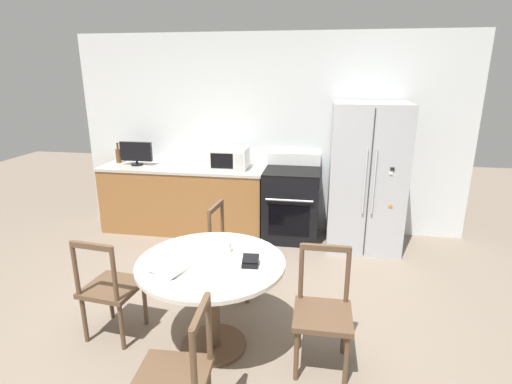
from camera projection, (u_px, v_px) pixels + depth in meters
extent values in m
plane|color=gray|center=(223.00, 344.00, 3.24)|extent=(14.00, 14.00, 0.00)
cube|color=silver|center=(269.00, 135.00, 5.36)|extent=(5.20, 0.10, 2.60)
cube|color=#936033|center=(184.00, 200.00, 5.45)|extent=(2.19, 0.62, 0.86)
cube|color=#B7B2A8|center=(183.00, 168.00, 5.32)|extent=(2.21, 0.64, 0.03)
cube|color=#B2B5BA|center=(366.00, 177.00, 4.85)|extent=(0.87, 0.77, 1.78)
cube|color=#333333|center=(369.00, 185.00, 4.49)|extent=(0.01, 0.01, 1.71)
cylinder|color=silver|center=(365.00, 182.00, 4.47)|extent=(0.02, 0.02, 0.75)
cylinder|color=silver|center=(374.00, 182.00, 4.45)|extent=(0.02, 0.02, 0.75)
cube|color=black|center=(392.00, 169.00, 4.39)|extent=(0.05, 0.01, 0.04)
cube|color=orange|center=(390.00, 206.00, 4.51)|extent=(0.04, 0.01, 0.03)
cube|color=white|center=(391.00, 173.00, 4.41)|extent=(0.04, 0.01, 0.03)
cube|color=black|center=(291.00, 205.00, 5.19)|extent=(0.70, 0.64, 0.90)
cube|color=black|center=(289.00, 221.00, 4.91)|extent=(0.50, 0.01, 0.40)
cylinder|color=silver|center=(289.00, 200.00, 4.80)|extent=(0.57, 0.02, 0.02)
cube|color=black|center=(292.00, 171.00, 5.05)|extent=(0.70, 0.64, 0.02)
cube|color=white|center=(294.00, 159.00, 5.30)|extent=(0.70, 0.06, 0.16)
cube|color=white|center=(228.00, 158.00, 5.18)|extent=(0.50, 0.35, 0.27)
cube|color=black|center=(222.00, 161.00, 5.02)|extent=(0.29, 0.01, 0.19)
cube|color=silver|center=(239.00, 162.00, 4.98)|extent=(0.10, 0.01, 0.20)
cylinder|color=black|center=(137.00, 164.00, 5.40)|extent=(0.16, 0.16, 0.02)
cylinder|color=black|center=(137.00, 162.00, 5.39)|extent=(0.03, 0.03, 0.04)
cube|color=black|center=(136.00, 151.00, 5.35)|extent=(0.44, 0.05, 0.26)
cylinder|color=brown|center=(118.00, 156.00, 5.52)|extent=(0.07, 0.07, 0.19)
cylinder|color=brown|center=(117.00, 146.00, 5.48)|extent=(0.03, 0.03, 0.07)
cylinder|color=#262626|center=(117.00, 143.00, 5.47)|extent=(0.03, 0.03, 0.01)
cylinder|color=beige|center=(211.00, 263.00, 3.01)|extent=(1.12, 1.12, 0.03)
cylinder|color=brown|center=(213.00, 305.00, 3.11)|extent=(0.11, 0.11, 0.70)
cylinder|color=brown|center=(214.00, 344.00, 3.22)|extent=(0.52, 0.52, 0.03)
cube|color=brown|center=(113.00, 287.00, 3.26)|extent=(0.46, 0.46, 0.04)
cylinder|color=brown|center=(110.00, 297.00, 3.53)|extent=(0.04, 0.04, 0.41)
cylinder|color=brown|center=(145.00, 303.00, 3.44)|extent=(0.04, 0.04, 0.41)
cylinder|color=brown|center=(84.00, 319.00, 3.22)|extent=(0.04, 0.04, 0.41)
cylinder|color=brown|center=(122.00, 327.00, 3.13)|extent=(0.04, 0.04, 0.41)
cylinder|color=brown|center=(75.00, 268.00, 3.06)|extent=(0.04, 0.04, 0.45)
cylinder|color=brown|center=(114.00, 274.00, 2.97)|extent=(0.04, 0.04, 0.45)
cube|color=brown|center=(91.00, 246.00, 2.96)|extent=(0.35, 0.07, 0.04)
cube|color=brown|center=(323.00, 316.00, 2.88)|extent=(0.42, 0.42, 0.04)
cylinder|color=brown|center=(346.00, 361.00, 2.76)|extent=(0.04, 0.04, 0.41)
cylinder|color=brown|center=(296.00, 355.00, 2.81)|extent=(0.04, 0.04, 0.41)
cylinder|color=brown|center=(344.00, 330.00, 3.09)|extent=(0.04, 0.04, 0.41)
cylinder|color=brown|center=(299.00, 326.00, 3.14)|extent=(0.04, 0.04, 0.41)
cylinder|color=brown|center=(348.00, 275.00, 2.96)|extent=(0.04, 0.04, 0.45)
cylinder|color=brown|center=(301.00, 271.00, 3.02)|extent=(0.04, 0.04, 0.45)
cube|color=brown|center=(326.00, 248.00, 2.93)|extent=(0.34, 0.04, 0.04)
cube|color=brown|center=(171.00, 379.00, 2.29)|extent=(0.44, 0.44, 0.04)
cylinder|color=brown|center=(194.00, 367.00, 2.04)|extent=(0.04, 0.04, 0.45)
cylinder|color=brown|center=(209.00, 326.00, 2.37)|extent=(0.04, 0.04, 0.45)
cube|color=brown|center=(200.00, 313.00, 2.14)|extent=(0.05, 0.35, 0.04)
cube|color=brown|center=(235.00, 252.00, 3.90)|extent=(0.46, 0.46, 0.04)
cylinder|color=brown|center=(257.00, 267.00, 4.08)|extent=(0.04, 0.04, 0.41)
cylinder|color=brown|center=(247.00, 283.00, 3.76)|extent=(0.04, 0.04, 0.41)
cylinder|color=brown|center=(225.00, 263.00, 4.17)|extent=(0.04, 0.04, 0.41)
cylinder|color=brown|center=(213.00, 278.00, 3.85)|extent=(0.04, 0.04, 0.41)
cylinder|color=brown|center=(222.00, 220.00, 4.03)|extent=(0.04, 0.04, 0.45)
cylinder|color=brown|center=(210.00, 233.00, 3.72)|extent=(0.04, 0.04, 0.45)
cube|color=brown|center=(216.00, 207.00, 3.82)|extent=(0.07, 0.35, 0.04)
cylinder|color=silver|center=(227.00, 247.00, 3.14)|extent=(0.08, 0.08, 0.08)
cylinder|color=#4C8C59|center=(227.00, 249.00, 3.15)|extent=(0.07, 0.07, 0.04)
cube|color=black|center=(250.00, 264.00, 2.92)|extent=(0.13, 0.10, 0.03)
cube|color=black|center=(251.00, 259.00, 2.94)|extent=(0.13, 0.11, 0.06)
cube|color=white|center=(174.00, 268.00, 2.89)|extent=(0.34, 0.37, 0.01)
cube|color=beige|center=(174.00, 267.00, 2.89)|extent=(0.32, 0.36, 0.01)
cube|color=silver|center=(174.00, 266.00, 2.89)|extent=(0.31, 0.36, 0.01)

